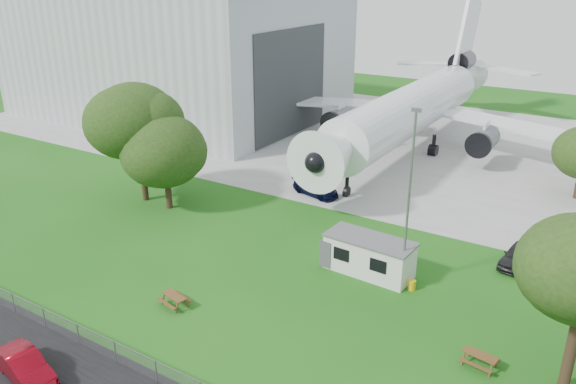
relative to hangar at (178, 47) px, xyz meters
The scene contains 14 objects.
ground 53.16m from the hangar, 43.47° to the right, with size 160.00×160.00×0.00m, color #2B711D.
concrete_apron 39.17m from the hangar, ahead, with size 120.00×46.00×0.03m, color #B7B7B2.
hangar is the anchor object (origin of this frame).
airliner 36.21m from the hangar, ahead, with size 46.36×47.73×17.69m.
site_cabin 53.20m from the hangar, 34.03° to the right, with size 6.82×3.05×2.62m.
picnic_west 53.74m from the hangar, 48.69° to the right, with size 1.80×1.50×0.76m, color brown, non-canonical shape.
picnic_east 64.29m from the hangar, 33.95° to the right, with size 1.80×1.50×0.76m, color brown, non-canonical shape.
fence 60.00m from the hangar, 50.15° to the right, with size 58.00×0.04×1.30m, color gray.
lamp_mast 55.06m from the hangar, 32.84° to the right, with size 0.16×0.16×12.00m, color slate.
tree_west_big 34.79m from the hangar, 53.65° to the right, with size 7.96×7.96×11.05m.
tree_west_small 37.15m from the hangar, 49.92° to the right, with size 7.53×7.53×8.86m.
car_centre_sedan 59.63m from the hangar, 55.96° to the right, with size 1.54×4.43×1.46m, color maroon.
car_ne_hatch 57.66m from the hangar, 23.59° to the right, with size 1.81×4.50×1.53m, color black.
car_apron_van 39.20m from the hangar, 29.32° to the right, with size 1.95×4.79×1.39m, color black.
Camera 1 is at (19.00, -25.69, 19.79)m, focal length 35.00 mm.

